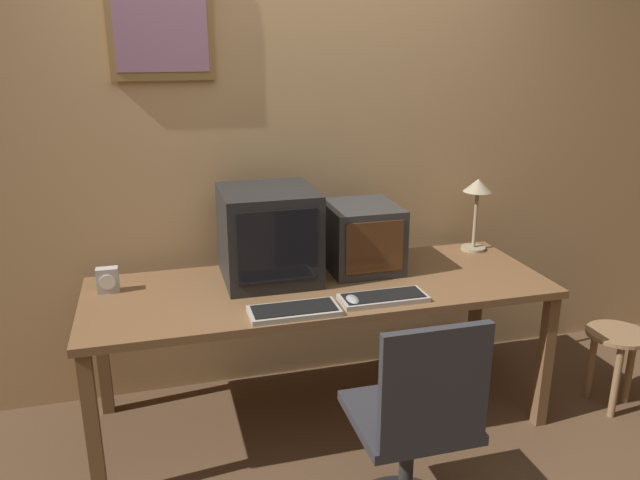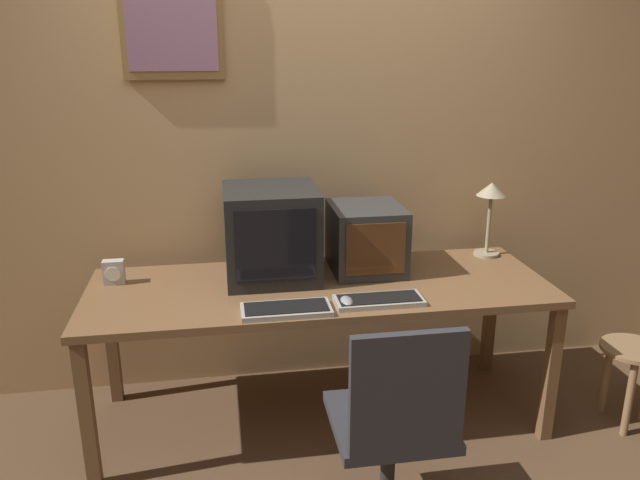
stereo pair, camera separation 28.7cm
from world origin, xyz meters
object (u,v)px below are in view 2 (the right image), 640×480
monitor_left (271,233)px  desk_lamp (491,200)px  keyboard_side (379,300)px  mouse_near_keyboard (347,302)px  keyboard_main (286,309)px  side_stool (631,366)px  desk_clock (114,272)px  monitor_right (366,238)px  office_chair (393,445)px

monitor_left → desk_lamp: (1.16, 0.12, 0.08)m
keyboard_side → mouse_near_keyboard: bearing=-175.9°
monitor_left → keyboard_main: 0.48m
keyboard_main → side_stool: keyboard_main is taller
keyboard_side → desk_clock: size_ratio=3.37×
keyboard_side → desk_clock: (-1.17, 0.43, 0.05)m
mouse_near_keyboard → side_stool: bearing=-0.9°
keyboard_side → desk_lamp: bearing=36.0°
keyboard_main → side_stool: (1.67, -0.00, -0.42)m
monitor_left → monitor_right: 0.47m
desk_lamp → office_chair: bearing=-126.5°
keyboard_main → desk_lamp: bearing=26.2°
keyboard_main → office_chair: office_chair is taller
keyboard_main → desk_clock: 0.89m
keyboard_main → office_chair: (0.33, -0.54, -0.33)m
monitor_right → keyboard_main: size_ratio=1.02×
mouse_near_keyboard → side_stool: size_ratio=0.25×
monitor_right → office_chair: (-0.12, -0.99, -0.48)m
monitor_right → monitor_left: bearing=-178.1°
keyboard_main → desk_lamp: desk_lamp is taller
monitor_right → office_chair: size_ratio=0.42×
office_chair → keyboard_side: bearing=81.7°
monitor_left → keyboard_side: bearing=-43.3°
monitor_left → keyboard_main: bearing=-87.4°
mouse_near_keyboard → desk_clock: bearing=157.0°
monitor_left → monitor_right: bearing=1.9°
monitor_left → mouse_near_keyboard: monitor_left is taller
side_stool → mouse_near_keyboard: bearing=179.1°
monitor_right → side_stool: bearing=-20.4°
office_chair → side_stool: office_chair is taller
office_chair → desk_lamp: bearing=53.5°
monitor_left → desk_lamp: size_ratio=1.14×
monitor_right → office_chair: monitor_right is taller
keyboard_main → mouse_near_keyboard: bearing=4.1°
monitor_right → mouse_near_keyboard: bearing=-113.3°
monitor_left → keyboard_side: (0.43, -0.41, -0.21)m
desk_lamp → office_chair: desk_lamp is taller
mouse_near_keyboard → monitor_right: bearing=66.7°
keyboard_main → keyboard_side: 0.41m
keyboard_side → monitor_left: bearing=136.7°
keyboard_side → desk_clock: 1.25m
monitor_left → desk_lamp: bearing=6.1°
office_chair → monitor_left: bearing=109.7°
keyboard_side → office_chair: office_chair is taller
mouse_near_keyboard → side_stool: mouse_near_keyboard is taller
keyboard_side → monitor_right: bearing=84.6°
monitor_left → desk_lamp: 1.17m
desk_clock → keyboard_main: bearing=-30.8°
monitor_right → desk_clock: (-1.21, 0.00, -0.11)m
monitor_right → keyboard_side: size_ratio=1.00×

